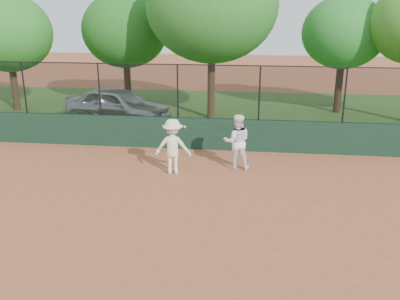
# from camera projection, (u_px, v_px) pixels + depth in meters

# --- Properties ---
(ground) EXTENTS (80.00, 80.00, 0.00)m
(ground) POSITION_uv_depth(u_px,v_px,m) (159.00, 220.00, 11.39)
(ground) COLOR #A95936
(ground) RESTS_ON ground
(back_wall) EXTENTS (26.00, 0.20, 1.20)m
(back_wall) POSITION_uv_depth(u_px,v_px,m) (191.00, 133.00, 16.87)
(back_wall) COLOR #173422
(back_wall) RESTS_ON ground
(grass_strip) EXTENTS (36.00, 12.00, 0.01)m
(grass_strip) POSITION_uv_depth(u_px,v_px,m) (208.00, 113.00, 22.71)
(grass_strip) COLOR #295219
(grass_strip) RESTS_ON ground
(parked_car) EXTENTS (5.25, 3.16, 1.67)m
(parked_car) POSITION_uv_depth(u_px,v_px,m) (118.00, 106.00, 20.43)
(parked_car) COLOR #A0A5A9
(parked_car) RESTS_ON ground
(player_second) EXTENTS (0.99, 0.82, 1.85)m
(player_second) POSITION_uv_depth(u_px,v_px,m) (237.00, 142.00, 14.73)
(player_second) COLOR white
(player_second) RESTS_ON ground
(player_main) EXTENTS (1.18, 0.76, 1.81)m
(player_main) POSITION_uv_depth(u_px,v_px,m) (173.00, 147.00, 14.30)
(player_main) COLOR white
(player_main) RESTS_ON ground
(fence_assembly) EXTENTS (26.00, 0.06, 2.00)m
(fence_assembly) POSITION_uv_depth(u_px,v_px,m) (190.00, 91.00, 16.36)
(fence_assembly) COLOR black
(fence_assembly) RESTS_ON back_wall
(tree_0) EXTENTS (4.48, 4.08, 5.85)m
(tree_0) POSITION_uv_depth(u_px,v_px,m) (8.00, 33.00, 22.21)
(tree_0) COLOR #4C321B
(tree_0) RESTS_ON ground
(tree_1) EXTENTS (4.51, 4.10, 5.93)m
(tree_1) POSITION_uv_depth(u_px,v_px,m) (125.00, 30.00, 23.15)
(tree_1) COLOR #3B2714
(tree_1) RESTS_ON ground
(tree_2) EXTENTS (6.02, 5.47, 7.83)m
(tree_2) POSITION_uv_depth(u_px,v_px,m) (212.00, 5.00, 20.04)
(tree_2) COLOR #4C331B
(tree_2) RESTS_ON ground
(tree_3) EXTENTS (4.06, 3.69, 5.71)m
(tree_3) POSITION_uv_depth(u_px,v_px,m) (344.00, 33.00, 21.58)
(tree_3) COLOR #3D2414
(tree_3) RESTS_ON ground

